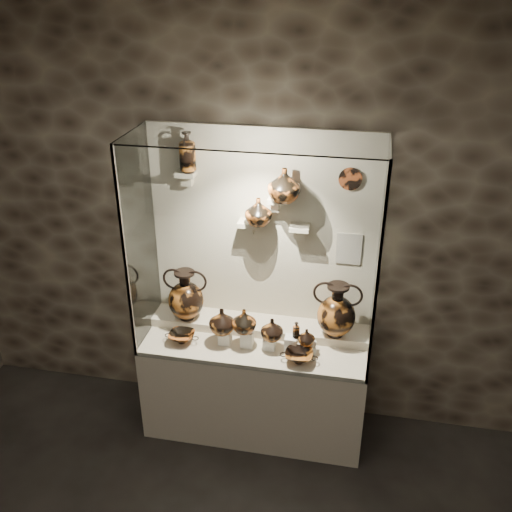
% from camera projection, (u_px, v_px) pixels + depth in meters
% --- Properties ---
extents(ceiling, '(5.00, 5.00, 0.00)m').
position_uv_depth(ceiling, '(74.00, 48.00, 1.34)').
color(ceiling, white).
rests_on(ceiling, wall_back).
extents(wall_back, '(5.00, 0.02, 3.20)m').
position_uv_depth(wall_back, '(263.00, 232.00, 4.25)').
color(wall_back, '#2D241C').
rests_on(wall_back, ground).
extents(plinth, '(1.70, 0.60, 0.80)m').
position_uv_depth(plinth, '(255.00, 387.00, 4.51)').
color(plinth, '#C0B49A').
rests_on(plinth, floor).
extents(front_tier, '(1.68, 0.58, 0.03)m').
position_uv_depth(front_tier, '(255.00, 344.00, 4.33)').
color(front_tier, '#C3B297').
rests_on(front_tier, plinth).
extents(rear_tier, '(1.70, 0.25, 0.10)m').
position_uv_depth(rear_tier, '(259.00, 327.00, 4.46)').
color(rear_tier, '#C3B297').
rests_on(rear_tier, plinth).
extents(back_panel, '(1.70, 0.03, 1.60)m').
position_uv_depth(back_panel, '(263.00, 233.00, 4.25)').
color(back_panel, '#C0B49A').
rests_on(back_panel, plinth).
extents(glass_front, '(1.70, 0.01, 1.60)m').
position_uv_depth(glass_front, '(246.00, 271.00, 3.71)').
color(glass_front, white).
rests_on(glass_front, plinth).
extents(glass_left, '(0.01, 0.60, 1.60)m').
position_uv_depth(glass_left, '(140.00, 241.00, 4.11)').
color(glass_left, white).
rests_on(glass_left, plinth).
extents(glass_right, '(0.01, 0.60, 1.60)m').
position_uv_depth(glass_right, '(378.00, 262.00, 3.82)').
color(glass_right, white).
rests_on(glass_right, plinth).
extents(glass_top, '(1.70, 0.60, 0.01)m').
position_uv_depth(glass_top, '(255.00, 139.00, 3.61)').
color(glass_top, white).
rests_on(glass_top, back_panel).
extents(frame_post_left, '(0.02, 0.02, 1.60)m').
position_uv_depth(frame_post_left, '(125.00, 259.00, 3.86)').
color(frame_post_left, gray).
rests_on(frame_post_left, plinth).
extents(frame_post_right, '(0.02, 0.02, 1.60)m').
position_uv_depth(frame_post_right, '(377.00, 283.00, 3.57)').
color(frame_post_right, gray).
rests_on(frame_post_right, plinth).
extents(pedestal_a, '(0.09, 0.09, 0.10)m').
position_uv_depth(pedestal_a, '(225.00, 337.00, 4.29)').
color(pedestal_a, silver).
rests_on(pedestal_a, front_tier).
extents(pedestal_b, '(0.09, 0.09, 0.13)m').
position_uv_depth(pedestal_b, '(247.00, 338.00, 4.25)').
color(pedestal_b, silver).
rests_on(pedestal_b, front_tier).
extents(pedestal_c, '(0.09, 0.09, 0.09)m').
position_uv_depth(pedestal_c, '(270.00, 343.00, 4.23)').
color(pedestal_c, silver).
rests_on(pedestal_c, front_tier).
extents(pedestal_d, '(0.09, 0.09, 0.12)m').
position_uv_depth(pedestal_d, '(291.00, 343.00, 4.20)').
color(pedestal_d, silver).
rests_on(pedestal_d, front_tier).
extents(pedestal_e, '(0.09, 0.09, 0.08)m').
position_uv_depth(pedestal_e, '(310.00, 348.00, 4.18)').
color(pedestal_e, silver).
rests_on(pedestal_e, front_tier).
extents(bracket_ul, '(0.14, 0.12, 0.04)m').
position_uv_depth(bracket_ul, '(186.00, 174.00, 4.07)').
color(bracket_ul, '#C0B49A').
rests_on(bracket_ul, back_panel).
extents(bracket_ca, '(0.14, 0.12, 0.04)m').
position_uv_depth(bracket_ca, '(248.00, 223.00, 4.15)').
color(bracket_ca, '#C0B49A').
rests_on(bracket_ca, back_panel).
extents(bracket_cb, '(0.10, 0.12, 0.04)m').
position_uv_depth(bracket_cb, '(275.00, 200.00, 4.03)').
color(bracket_cb, '#C0B49A').
rests_on(bracket_cb, back_panel).
extents(bracket_cc, '(0.14, 0.12, 0.04)m').
position_uv_depth(bracket_cc, '(300.00, 227.00, 4.09)').
color(bracket_cc, '#C0B49A').
rests_on(bracket_cc, back_panel).
extents(amphora_left, '(0.36, 0.36, 0.42)m').
position_uv_depth(amphora_left, '(186.00, 295.00, 4.40)').
color(amphora_left, '#A25A1F').
rests_on(amphora_left, rear_tier).
extents(amphora_right, '(0.38, 0.38, 0.43)m').
position_uv_depth(amphora_right, '(337.00, 310.00, 4.19)').
color(amphora_right, '#A25A1F').
rests_on(amphora_right, rear_tier).
extents(jug_a, '(0.23, 0.23, 0.20)m').
position_uv_depth(jug_a, '(222.00, 321.00, 4.21)').
color(jug_a, '#A25A1F').
rests_on(jug_a, pedestal_a).
extents(jug_b, '(0.21, 0.21, 0.19)m').
position_uv_depth(jug_b, '(244.00, 321.00, 4.17)').
color(jug_b, '#B3591F').
rests_on(jug_b, pedestal_b).
extents(jug_c, '(0.21, 0.21, 0.17)m').
position_uv_depth(jug_c, '(272.00, 329.00, 4.16)').
color(jug_c, '#A25A1F').
rests_on(jug_c, pedestal_c).
extents(jug_e, '(0.15, 0.15, 0.13)m').
position_uv_depth(jug_e, '(306.00, 337.00, 4.13)').
color(jug_e, '#A25A1F').
rests_on(jug_e, pedestal_e).
extents(lekythos_small, '(0.07, 0.07, 0.14)m').
position_uv_depth(lekythos_small, '(296.00, 329.00, 4.14)').
color(lekythos_small, '#B3591F').
rests_on(lekythos_small, pedestal_d).
extents(kylix_left, '(0.31, 0.29, 0.10)m').
position_uv_depth(kylix_left, '(182.00, 337.00, 4.30)').
color(kylix_left, '#B3591F').
rests_on(kylix_left, front_tier).
extents(kylix_right, '(0.28, 0.24, 0.10)m').
position_uv_depth(kylix_right, '(299.00, 356.00, 4.08)').
color(kylix_right, '#A25A1F').
rests_on(kylix_right, front_tier).
extents(lekythos_tall, '(0.14, 0.14, 0.32)m').
position_uv_depth(lekythos_tall, '(187.00, 150.00, 3.97)').
color(lekythos_tall, '#A25A1F').
rests_on(lekythos_tall, bracket_ul).
extents(ovoid_vase_a, '(0.22, 0.22, 0.20)m').
position_uv_depth(ovoid_vase_a, '(258.00, 212.00, 4.04)').
color(ovoid_vase_a, '#B3591F').
rests_on(ovoid_vase_a, bracket_ca).
extents(ovoid_vase_b, '(0.30, 0.30, 0.24)m').
position_uv_depth(ovoid_vase_b, '(284.00, 185.00, 3.90)').
color(ovoid_vase_b, '#B3591F').
rests_on(ovoid_vase_b, bracket_cb).
extents(wall_plate, '(0.16, 0.02, 0.16)m').
position_uv_depth(wall_plate, '(350.00, 179.00, 3.90)').
color(wall_plate, '#9B431E').
rests_on(wall_plate, back_panel).
extents(info_placard, '(0.18, 0.01, 0.24)m').
position_uv_depth(info_placard, '(349.00, 249.00, 4.15)').
color(info_placard, beige).
rests_on(info_placard, back_panel).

